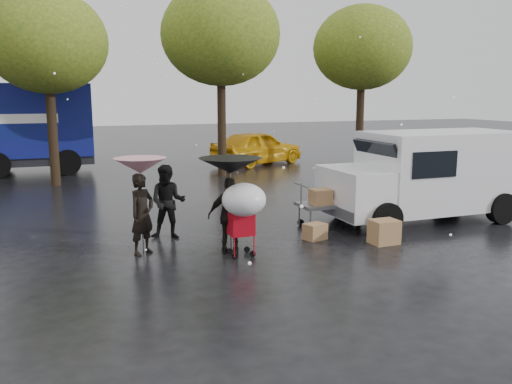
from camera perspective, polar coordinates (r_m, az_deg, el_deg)
name	(u,v)px	position (r m, az deg, el deg)	size (l,w,h in m)	color
ground	(251,254)	(10.77, -0.57, -6.53)	(90.00, 90.00, 0.00)	black
person_pink	(142,214)	(10.81, -11.90, -2.30)	(0.58, 0.38, 1.60)	black
person_middle	(168,202)	(11.88, -9.26, -1.04)	(0.79, 0.61, 1.62)	black
person_black	(231,216)	(10.63, -2.68, -2.52)	(0.89, 0.37, 1.52)	black
umbrella_pink	(140,166)	(10.65, -12.09, 2.71)	(1.01, 1.01, 1.91)	#4C4C4C
umbrella_black	(230,166)	(10.45, -2.73, 2.78)	(1.23, 1.23, 1.90)	#4C4C4C
vendor_cart	(333,197)	(12.90, 8.12, -0.48)	(1.52, 0.80, 1.27)	slate
shopping_cart	(243,204)	(10.26, -1.33, -1.26)	(0.84, 0.84, 1.46)	red
white_van	(428,174)	(14.02, 17.61, 1.80)	(4.91, 2.18, 2.20)	white
box_ground_near	(384,232)	(11.75, 13.33, -4.09)	(0.56, 0.45, 0.51)	olive
box_ground_far	(315,232)	(11.83, 6.22, -4.16)	(0.45, 0.35, 0.35)	olive
yellow_taxi	(257,148)	(24.03, 0.10, 4.71)	(1.80, 4.46, 1.52)	#E5A30C
tree_row	(139,38)	(20.00, -12.19, 15.57)	(21.60, 4.40, 7.12)	black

